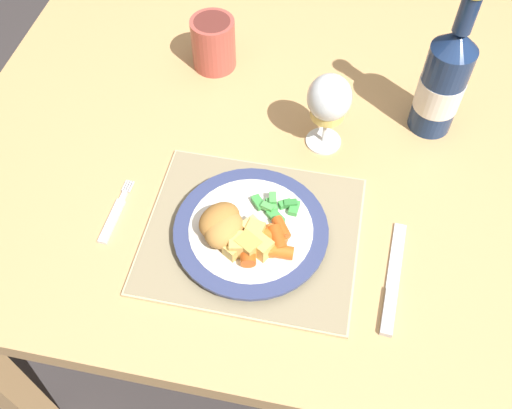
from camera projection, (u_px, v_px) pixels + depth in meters
ground_plane at (278, 310)px, 1.60m from camera, size 6.00×6.00×0.00m
dining_table at (289, 164)px, 1.08m from camera, size 1.13×0.94×0.74m
placemat at (252, 234)px, 0.87m from camera, size 0.32×0.28×0.01m
dinner_plate at (251, 231)px, 0.85m from camera, size 0.23×0.23×0.02m
breaded_croquettes at (221, 225)px, 0.83m from camera, size 0.08×0.09×0.04m
green_beans_pile at (277, 207)px, 0.86m from camera, size 0.08×0.05×0.02m
glazed_carrots at (271, 243)px, 0.82m from camera, size 0.08×0.09×0.02m
fork at (114, 216)px, 0.89m from camera, size 0.02×0.12×0.01m
table_knife at (392, 287)px, 0.82m from camera, size 0.03×0.19×0.01m
wine_glass at (329, 101)px, 0.90m from camera, size 0.07×0.07×0.14m
bottle at (443, 82)px, 0.92m from camera, size 0.08×0.08×0.27m
roast_potatoes at (249, 242)px, 0.82m from camera, size 0.08×0.07×0.03m
drinking_cup at (213, 43)px, 1.05m from camera, size 0.08×0.08×0.10m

